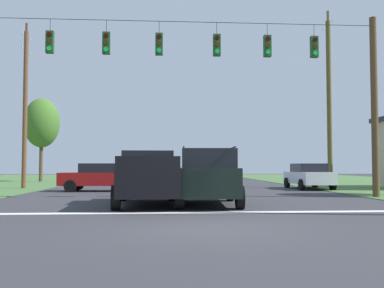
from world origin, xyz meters
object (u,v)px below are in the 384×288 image
at_px(distant_car_far_parked, 205,175).
at_px(pickup_truck, 148,178).
at_px(overhead_signal_span, 185,90).
at_px(utility_pole_near_left, 25,105).
at_px(suv_black, 208,175).
at_px(distant_car_oncoming, 100,177).
at_px(tree_roadside_right, 42,123).
at_px(distant_car_crossing_white, 309,176).
at_px(utility_pole_mid_right, 329,101).

bearing_deg(distant_car_far_parked, pickup_truck, -104.29).
height_order(overhead_signal_span, utility_pole_near_left, utility_pole_near_left).
relative_size(pickup_truck, suv_black, 1.12).
bearing_deg(distant_car_oncoming, tree_roadside_right, 117.02).
distance_m(distant_car_crossing_white, utility_pole_near_left, 17.71).
relative_size(overhead_signal_span, utility_pole_near_left, 1.70).
bearing_deg(utility_pole_near_left, distant_car_far_parked, 10.21).
relative_size(suv_black, distant_car_far_parked, 1.13).
bearing_deg(suv_black, distant_car_far_parked, 85.02).
relative_size(overhead_signal_span, distant_car_crossing_white, 4.01).
distance_m(distant_car_crossing_white, distant_car_far_parked, 6.87).
distance_m(utility_pole_mid_right, tree_roadside_right, 23.76).
relative_size(suv_black, distant_car_crossing_white, 1.14).
distance_m(suv_black, distant_car_crossing_white, 12.09).
relative_size(distant_car_oncoming, utility_pole_mid_right, 0.38).
bearing_deg(distant_car_far_parked, utility_pole_near_left, -169.79).
bearing_deg(distant_car_far_parked, distant_car_oncoming, -142.18).
relative_size(distant_car_crossing_white, utility_pole_mid_right, 0.38).
xyz_separation_m(utility_pole_mid_right, tree_roadside_right, (-21.12, 10.88, -0.51)).
height_order(pickup_truck, distant_car_crossing_white, pickup_truck).
bearing_deg(overhead_signal_span, tree_roadside_right, 120.52).
bearing_deg(distant_car_far_parked, suv_black, -94.98).
relative_size(suv_black, utility_pole_mid_right, 0.43).
relative_size(distant_car_oncoming, distant_car_far_parked, 1.01).
bearing_deg(utility_pole_near_left, utility_pole_mid_right, 0.39).
xyz_separation_m(distant_car_far_parked, utility_pole_mid_right, (7.87, -1.89, 4.75)).
xyz_separation_m(pickup_truck, tree_roadside_right, (-9.92, 22.07, 4.07)).
distance_m(distant_car_far_parked, tree_roadside_right, 16.56).
bearing_deg(pickup_truck, utility_pole_near_left, 125.46).
distance_m(overhead_signal_span, distant_car_crossing_white, 11.05).
height_order(distant_car_oncoming, tree_roadside_right, tree_roadside_right).
height_order(distant_car_oncoming, utility_pole_near_left, utility_pole_near_left).
bearing_deg(suv_black, overhead_signal_span, 103.07).
bearing_deg(distant_car_crossing_white, utility_pole_mid_right, 39.46).
bearing_deg(pickup_truck, distant_car_far_parked, 75.71).
bearing_deg(distant_car_far_parked, utility_pole_mid_right, -13.48).
distance_m(utility_pole_near_left, tree_roadside_right, 11.20).
xyz_separation_m(suv_black, utility_pole_mid_right, (9.03, 11.43, 4.48)).
xyz_separation_m(overhead_signal_span, pickup_truck, (-1.48, -2.73, -3.72)).
bearing_deg(suv_black, tree_roadside_right, 118.45).
bearing_deg(distant_car_far_parked, distant_car_crossing_white, -30.73).
xyz_separation_m(pickup_truck, utility_pole_mid_right, (11.20, 11.19, 4.57)).
xyz_separation_m(overhead_signal_span, distant_car_far_parked, (1.85, 10.34, -3.90)).
bearing_deg(suv_black, utility_pole_near_left, 131.63).
bearing_deg(distant_car_crossing_white, overhead_signal_span, -138.62).
bearing_deg(utility_pole_near_left, distant_car_oncoming, -29.25).
distance_m(suv_black, distant_car_oncoming, 9.89).
bearing_deg(tree_roadside_right, pickup_truck, -65.80).
distance_m(distant_car_crossing_white, tree_roadside_right, 23.26).
xyz_separation_m(distant_car_crossing_white, utility_pole_mid_right, (1.97, 1.62, 4.75)).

